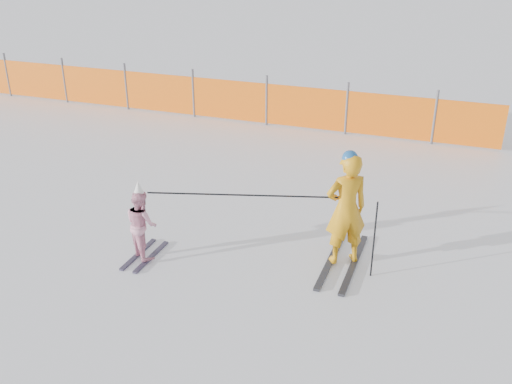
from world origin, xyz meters
TOP-DOWN VIEW (x-y plane):
  - ground at (0.00, 0.00)m, footprint 120.00×120.00m
  - adult at (1.30, 0.65)m, footprint 0.73×1.70m
  - child at (-1.52, -0.20)m, footprint 0.64×0.94m
  - ski_poles at (0.45, 0.29)m, footprint 3.16×0.80m
  - safety_fence at (-4.24, 6.42)m, footprint 15.52×0.06m

SIDE VIEW (x-z plane):
  - ground at x=0.00m, z-range 0.00..0.00m
  - safety_fence at x=-4.24m, z-range -0.07..1.18m
  - child at x=-1.52m, z-range -0.05..1.18m
  - adult at x=1.30m, z-range -0.01..1.75m
  - ski_poles at x=0.45m, z-range 0.33..1.49m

